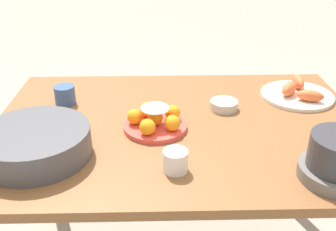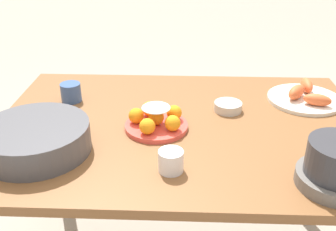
{
  "view_description": "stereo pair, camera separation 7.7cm",
  "coord_description": "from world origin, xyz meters",
  "px_view_note": "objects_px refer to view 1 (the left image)",
  "views": [
    {
      "loc": [
        0.07,
        1.18,
        1.35
      ],
      "look_at": [
        0.04,
        0.02,
        0.75
      ],
      "focal_mm": 42.0,
      "sensor_mm": 36.0,
      "label": 1
    },
    {
      "loc": [
        -0.0,
        1.18,
        1.35
      ],
      "look_at": [
        0.04,
        0.02,
        0.75
      ],
      "focal_mm": 42.0,
      "sensor_mm": 36.0,
      "label": 2
    }
  ],
  "objects_px": {
    "dining_table": "(180,147)",
    "cup_far": "(175,161)",
    "cake_plate": "(155,120)",
    "seafood_platter": "(297,93)",
    "sauce_bowl": "(224,105)",
    "serving_bowl": "(35,142)",
    "cup_near": "(65,95)"
  },
  "relations": [
    {
      "from": "seafood_platter",
      "to": "sauce_bowl",
      "type": "bearing_deg",
      "value": 17.58
    },
    {
      "from": "dining_table",
      "to": "serving_bowl",
      "type": "relative_size",
      "value": 3.94
    },
    {
      "from": "serving_bowl",
      "to": "seafood_platter",
      "type": "distance_m",
      "value": 0.99
    },
    {
      "from": "cake_plate",
      "to": "seafood_platter",
      "type": "bearing_deg",
      "value": -156.67
    },
    {
      "from": "cup_near",
      "to": "cup_far",
      "type": "bearing_deg",
      "value": 131.75
    },
    {
      "from": "dining_table",
      "to": "cake_plate",
      "type": "relative_size",
      "value": 6.06
    },
    {
      "from": "serving_bowl",
      "to": "dining_table",
      "type": "bearing_deg",
      "value": -156.52
    },
    {
      "from": "cake_plate",
      "to": "cup_far",
      "type": "xyz_separation_m",
      "value": [
        -0.06,
        0.24,
        0.0
      ]
    },
    {
      "from": "sauce_bowl",
      "to": "seafood_platter",
      "type": "xyz_separation_m",
      "value": [
        -0.3,
        -0.1,
        0.0
      ]
    },
    {
      "from": "serving_bowl",
      "to": "sauce_bowl",
      "type": "bearing_deg",
      "value": -153.7
    },
    {
      "from": "cup_far",
      "to": "sauce_bowl",
      "type": "bearing_deg",
      "value": -116.94
    },
    {
      "from": "dining_table",
      "to": "cup_far",
      "type": "distance_m",
      "value": 0.3
    },
    {
      "from": "seafood_platter",
      "to": "dining_table",
      "type": "bearing_deg",
      "value": 23.53
    },
    {
      "from": "cup_near",
      "to": "dining_table",
      "type": "bearing_deg",
      "value": 158.4
    },
    {
      "from": "cake_plate",
      "to": "seafood_platter",
      "type": "xyz_separation_m",
      "value": [
        -0.55,
        -0.24,
        -0.01
      ]
    },
    {
      "from": "serving_bowl",
      "to": "seafood_platter",
      "type": "bearing_deg",
      "value": -156.49
    },
    {
      "from": "cake_plate",
      "to": "dining_table",
      "type": "bearing_deg",
      "value": -157.75
    },
    {
      "from": "cake_plate",
      "to": "cup_far",
      "type": "relative_size",
      "value": 2.99
    },
    {
      "from": "cup_near",
      "to": "cup_far",
      "type": "height_order",
      "value": "cup_near"
    },
    {
      "from": "sauce_bowl",
      "to": "cup_near",
      "type": "bearing_deg",
      "value": -5.81
    },
    {
      "from": "cake_plate",
      "to": "cup_far",
      "type": "bearing_deg",
      "value": 103.38
    },
    {
      "from": "dining_table",
      "to": "cake_plate",
      "type": "height_order",
      "value": "cake_plate"
    },
    {
      "from": "cake_plate",
      "to": "serving_bowl",
      "type": "distance_m",
      "value": 0.38
    },
    {
      "from": "cake_plate",
      "to": "sauce_bowl",
      "type": "height_order",
      "value": "cake_plate"
    },
    {
      "from": "serving_bowl",
      "to": "cup_near",
      "type": "bearing_deg",
      "value": -91.83
    },
    {
      "from": "sauce_bowl",
      "to": "seafood_platter",
      "type": "relative_size",
      "value": 0.36
    },
    {
      "from": "cup_near",
      "to": "serving_bowl",
      "type": "bearing_deg",
      "value": 88.17
    },
    {
      "from": "dining_table",
      "to": "cup_far",
      "type": "bearing_deg",
      "value": 84.0
    },
    {
      "from": "cake_plate",
      "to": "serving_bowl",
      "type": "xyz_separation_m",
      "value": [
        0.35,
        0.15,
        0.02
      ]
    },
    {
      "from": "seafood_platter",
      "to": "cup_far",
      "type": "height_order",
      "value": "seafood_platter"
    },
    {
      "from": "dining_table",
      "to": "sauce_bowl",
      "type": "relative_size",
      "value": 12.71
    },
    {
      "from": "dining_table",
      "to": "cup_far",
      "type": "relative_size",
      "value": 18.12
    }
  ]
}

